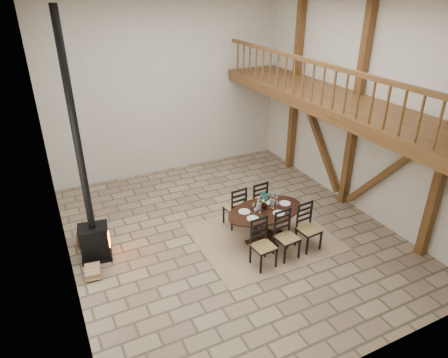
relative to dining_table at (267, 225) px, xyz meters
name	(u,v)px	position (x,y,z in m)	size (l,w,h in m)	color
ground	(230,233)	(-0.61, 0.64, -0.41)	(8.00, 8.00, 0.00)	#978565
room_shell	(281,101)	(0.58, 0.64, 2.60)	(7.02, 8.02, 5.01)	silver
rug	(264,237)	(-0.01, 0.11, -0.40)	(3.00, 2.50, 0.02)	tan
dining_table	(267,225)	(0.00, 0.00, 0.00)	(1.90, 2.12, 1.17)	black
wood_stove	(90,212)	(-3.58, 1.04, 0.73)	(0.67, 0.55, 5.00)	black
log_basket	(87,238)	(-3.68, 1.63, -0.25)	(0.46, 0.46, 0.38)	brown
log_stack	(93,272)	(-3.77, 0.48, -0.31)	(0.35, 0.45, 0.21)	tan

